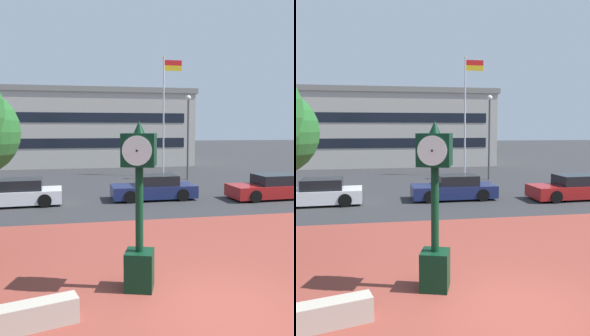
{
  "view_description": "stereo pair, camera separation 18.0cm",
  "coord_description": "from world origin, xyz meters",
  "views": [
    {
      "loc": [
        -2.75,
        -6.75,
        3.72
      ],
      "look_at": [
        -1.13,
        1.66,
        2.78
      ],
      "focal_mm": 39.02,
      "sensor_mm": 36.0,
      "label": 1
    },
    {
      "loc": [
        -2.57,
        -6.78,
        3.72
      ],
      "look_at": [
        -1.13,
        1.66,
        2.78
      ],
      "focal_mm": 39.02,
      "sensor_mm": 36.0,
      "label": 2
    }
  ],
  "objects": [
    {
      "name": "car_street_far",
      "position": [
        7.4,
        10.81,
        0.57
      ],
      "size": [
        4.6,
        2.08,
        1.28
      ],
      "rotation": [
        0.0,
        0.0,
        1.62
      ],
      "color": "maroon",
      "rests_on": "ground"
    },
    {
      "name": "flagpole_primary",
      "position": [
        4.01,
        20.99,
        5.25
      ],
      "size": [
        1.49,
        0.14,
        9.18
      ],
      "color": "silver",
      "rests_on": "ground"
    },
    {
      "name": "street_clock",
      "position": [
        -1.38,
        1.27,
        1.97
      ],
      "size": [
        0.91,
        0.95,
        3.89
      ],
      "rotation": [
        0.0,
        0.0,
        -0.3
      ],
      "color": "black",
      "rests_on": "ground"
    },
    {
      "name": "ground_plane",
      "position": [
        0.0,
        0.0,
        0.0
      ],
      "size": [
        200.0,
        200.0,
        0.0
      ],
      "primitive_type": "plane",
      "color": "#2D2D30"
    },
    {
      "name": "plaza_brick_paving",
      "position": [
        0.0,
        1.77,
        0.0
      ],
      "size": [
        44.0,
        11.55,
        0.01
      ],
      "primitive_type": "cube",
      "color": "brown",
      "rests_on": "ground"
    },
    {
      "name": "civic_building",
      "position": [
        -2.81,
        33.81,
        3.78
      ],
      "size": [
        23.33,
        12.96,
        7.54
      ],
      "color": "#B2ADA3",
      "rests_on": "ground"
    },
    {
      "name": "street_lamp_post",
      "position": [
        5.11,
        18.49,
        3.74
      ],
      "size": [
        0.36,
        0.36,
        6.05
      ],
      "color": "#4C4C51",
      "rests_on": "ground"
    },
    {
      "name": "car_street_mid",
      "position": [
        -5.58,
        11.54,
        0.57
      ],
      "size": [
        4.26,
        2.01,
        1.28
      ],
      "rotation": [
        0.0,
        0.0,
        1.61
      ],
      "color": "silver",
      "rests_on": "ground"
    },
    {
      "name": "car_street_near",
      "position": [
        1.21,
        11.82,
        0.57
      ],
      "size": [
        4.42,
        1.96,
        1.28
      ],
      "rotation": [
        0.0,
        0.0,
        1.58
      ],
      "color": "navy",
      "rests_on": "ground"
    }
  ]
}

